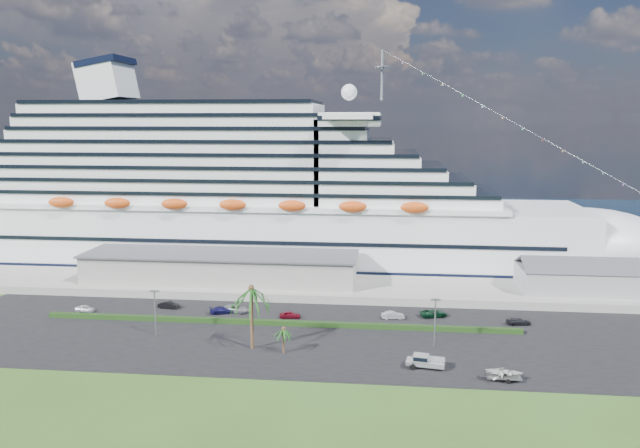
# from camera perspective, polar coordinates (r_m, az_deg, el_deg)

# --- Properties ---
(ground) EXTENTS (420.00, 420.00, 0.00)m
(ground) POSITION_cam_1_polar(r_m,az_deg,el_deg) (100.49, -0.99, -12.38)
(ground) COLOR #32521B
(ground) RESTS_ON ground
(asphalt_lot) EXTENTS (140.00, 38.00, 0.12)m
(asphalt_lot) POSITION_cam_1_polar(r_m,az_deg,el_deg) (110.67, -0.27, -10.23)
(asphalt_lot) COLOR black
(asphalt_lot) RESTS_ON ground
(wharf) EXTENTS (240.00, 20.00, 1.80)m
(wharf) POSITION_cam_1_polar(r_m,az_deg,el_deg) (137.92, 1.09, -5.82)
(wharf) COLOR gray
(wharf) RESTS_ON ground
(water) EXTENTS (420.00, 160.00, 0.02)m
(water) POSITION_cam_1_polar(r_m,az_deg,el_deg) (225.88, 3.11, 0.04)
(water) COLOR black
(water) RESTS_ON ground
(cruise_ship) EXTENTS (191.00, 38.00, 54.00)m
(cruise_ship) POSITION_cam_1_polar(r_m,az_deg,el_deg) (161.27, -5.78, 2.12)
(cruise_ship) COLOR silver
(cruise_ship) RESTS_ON ground
(terminal_building) EXTENTS (61.00, 15.00, 6.30)m
(terminal_building) POSITION_cam_1_polar(r_m,az_deg,el_deg) (141.23, -9.08, -3.85)
(terminal_building) COLOR gray
(terminal_building) RESTS_ON wharf
(port_shed) EXTENTS (24.00, 12.31, 7.37)m
(port_shed) POSITION_cam_1_polar(r_m,az_deg,el_deg) (142.36, 22.50, -4.62)
(port_shed) COLOR gray
(port_shed) RESTS_ON wharf
(hedge) EXTENTS (88.00, 1.10, 0.90)m
(hedge) POSITION_cam_1_polar(r_m,az_deg,el_deg) (116.27, -3.96, -8.99)
(hedge) COLOR black
(hedge) RESTS_ON asphalt_lot
(lamp_post_left) EXTENTS (1.60, 0.35, 8.27)m
(lamp_post_left) POSITION_cam_1_polar(r_m,az_deg,el_deg) (112.71, -14.86, -7.36)
(lamp_post_left) COLOR gray
(lamp_post_left) RESTS_ON asphalt_lot
(lamp_post_right) EXTENTS (1.60, 0.35, 8.27)m
(lamp_post_right) POSITION_cam_1_polar(r_m,az_deg,el_deg) (105.82, 10.48, -8.31)
(lamp_post_right) COLOR gray
(lamp_post_right) RESTS_ON asphalt_lot
(palm_tall) EXTENTS (8.82, 8.82, 11.13)m
(palm_tall) POSITION_cam_1_polar(r_m,az_deg,el_deg) (102.84, -6.29, -6.49)
(palm_tall) COLOR #47301E
(palm_tall) RESTS_ON ground
(palm_short) EXTENTS (3.53, 3.53, 4.56)m
(palm_short) POSITION_cam_1_polar(r_m,az_deg,el_deg) (102.12, -3.36, -9.83)
(palm_short) COLOR #47301E
(palm_short) RESTS_ON ground
(parked_car_0) EXTENTS (4.02, 1.93, 1.32)m
(parked_car_0) POSITION_cam_1_polar(r_m,az_deg,el_deg) (131.82, -20.69, -7.25)
(parked_car_0) COLOR silver
(parked_car_0) RESTS_ON asphalt_lot
(parked_car_1) EXTENTS (4.40, 2.01, 1.40)m
(parked_car_1) POSITION_cam_1_polar(r_m,az_deg,el_deg) (129.33, -13.67, -7.19)
(parked_car_1) COLOR black
(parked_car_1) RESTS_ON asphalt_lot
(parked_car_2) EXTENTS (5.59, 3.70, 1.43)m
(parked_car_2) POSITION_cam_1_polar(r_m,az_deg,el_deg) (124.35, -7.66, -7.68)
(parked_car_2) COLOR gray
(parked_car_2) RESTS_ON asphalt_lot
(parked_car_3) EXTENTS (5.04, 3.52, 1.35)m
(parked_car_3) POSITION_cam_1_polar(r_m,az_deg,el_deg) (124.02, -8.96, -7.78)
(parked_car_3) COLOR #151549
(parked_car_3) RESTS_ON asphalt_lot
(parked_car_4) EXTENTS (4.21, 2.12, 1.37)m
(parked_car_4) POSITION_cam_1_polar(r_m,az_deg,el_deg) (119.83, -2.76, -8.29)
(parked_car_4) COLOR maroon
(parked_car_4) RESTS_ON asphalt_lot
(parked_car_5) EXTENTS (4.46, 2.12, 1.41)m
(parked_car_5) POSITION_cam_1_polar(r_m,az_deg,el_deg) (120.07, 6.68, -8.30)
(parked_car_5) COLOR #979A9D
(parked_car_5) RESTS_ON asphalt_lot
(parked_car_6) EXTENTS (5.69, 3.78, 1.45)m
(parked_car_6) POSITION_cam_1_polar(r_m,az_deg,el_deg) (122.39, 10.36, -8.03)
(parked_car_6) COLOR black
(parked_car_6) RESTS_ON asphalt_lot
(parked_car_7) EXTENTS (4.71, 2.52, 1.30)m
(parked_car_7) POSITION_cam_1_polar(r_m,az_deg,el_deg) (121.77, 17.69, -8.47)
(parked_car_7) COLOR black
(parked_car_7) RESTS_ON asphalt_lot
(pickup_truck) EXTENTS (6.08, 3.01, 2.04)m
(pickup_truck) POSITION_cam_1_polar(r_m,az_deg,el_deg) (98.39, 9.58, -12.23)
(pickup_truck) COLOR black
(pickup_truck) RESTS_ON asphalt_lot
(boat_trailer) EXTENTS (6.17, 3.98, 1.77)m
(boat_trailer) POSITION_cam_1_polar(r_m,az_deg,el_deg) (96.36, 16.49, -12.96)
(boat_trailer) COLOR gray
(boat_trailer) RESTS_ON asphalt_lot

